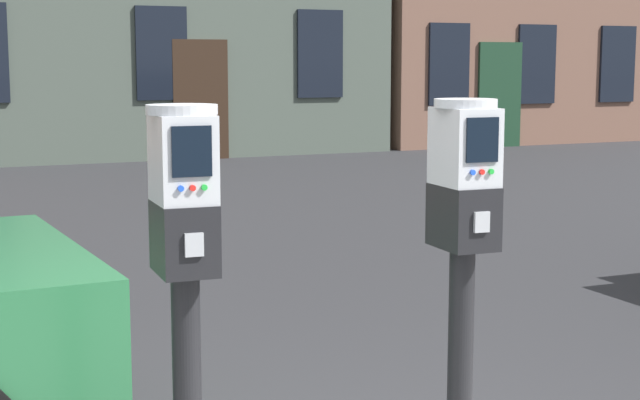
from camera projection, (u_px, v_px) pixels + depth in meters
parking_meter_near_kerb at (185, 253)px, 3.01m from camera, size 0.23×0.26×1.46m
parking_meter_twin_adjacent at (463, 230)px, 3.42m from camera, size 0.23×0.26×1.46m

